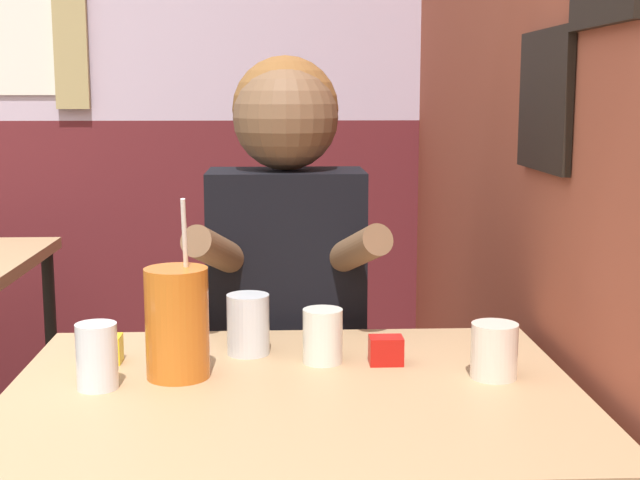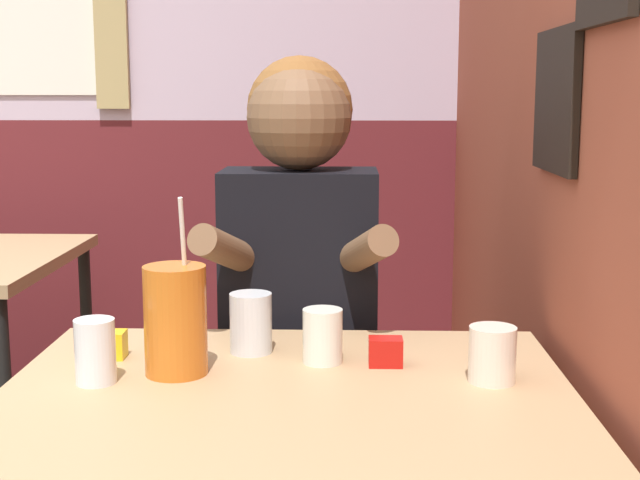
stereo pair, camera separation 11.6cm
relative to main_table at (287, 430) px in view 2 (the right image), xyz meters
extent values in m
cube|color=#9E4C38|center=(0.53, 0.80, 0.70)|extent=(0.06, 4.27, 2.70)
cube|color=black|center=(0.49, 0.32, 0.54)|extent=(0.02, 0.31, 0.27)
cube|color=maroon|center=(-0.83, 1.96, -0.10)|extent=(5.68, 0.06, 1.10)
cube|color=tan|center=(0.00, 0.00, 0.05)|extent=(0.94, 0.73, 0.04)
cylinder|color=black|center=(-0.80, 0.80, -0.31)|extent=(0.04, 0.04, 0.69)
cylinder|color=black|center=(-0.80, 1.55, -0.31)|extent=(0.04, 0.04, 0.69)
cube|color=black|center=(-0.01, 0.53, 0.11)|extent=(0.34, 0.20, 0.56)
sphere|color=brown|center=(-0.01, 0.56, 0.52)|extent=(0.23, 0.23, 0.23)
sphere|color=brown|center=(-0.01, 0.53, 0.50)|extent=(0.23, 0.23, 0.23)
cylinder|color=brown|center=(-0.14, 0.39, 0.23)|extent=(0.14, 0.27, 0.15)
cylinder|color=brown|center=(0.13, 0.39, 0.23)|extent=(0.14, 0.27, 0.15)
cylinder|color=#C6661E|center=(-0.20, 0.07, 0.17)|extent=(0.11, 0.11, 0.19)
cylinder|color=white|center=(-0.18, 0.07, 0.31)|extent=(0.01, 0.04, 0.14)
cylinder|color=silver|center=(-0.32, 0.02, 0.13)|extent=(0.07, 0.07, 0.11)
cylinder|color=silver|center=(0.05, 0.14, 0.12)|extent=(0.07, 0.07, 0.10)
cylinder|color=silver|center=(0.34, 0.04, 0.12)|extent=(0.08, 0.08, 0.09)
cylinder|color=silver|center=(-0.08, 0.20, 0.13)|extent=(0.08, 0.08, 0.11)
cube|color=#B7140F|center=(0.17, 0.13, 0.10)|extent=(0.06, 0.04, 0.05)
cube|color=yellow|center=(-0.34, 0.16, 0.10)|extent=(0.06, 0.04, 0.05)
camera|label=1|loc=(-0.02, -1.40, 0.55)|focal=50.00mm
camera|label=2|loc=(0.10, -1.40, 0.55)|focal=50.00mm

